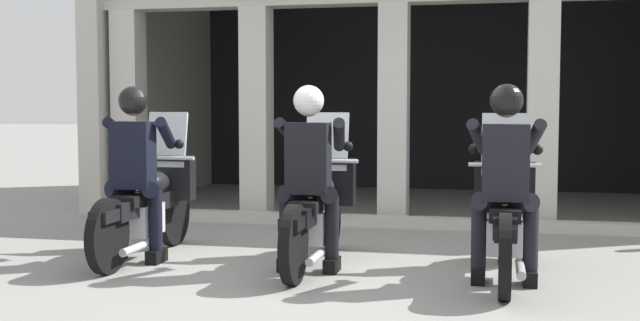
{
  "coord_description": "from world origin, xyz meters",
  "views": [
    {
      "loc": [
        1.56,
        -6.67,
        1.43
      ],
      "look_at": [
        0.0,
        0.34,
        0.92
      ],
      "focal_mm": 44.96,
      "sensor_mm": 36.0,
      "label": 1
    }
  ],
  "objects_px": {
    "motorcycle_right": "(505,217)",
    "motorcycle_center": "(317,209)",
    "motorcycle_left": "(149,203)",
    "police_officer_right": "(506,166)",
    "police_officer_left": "(135,158)",
    "police_officer_center": "(309,162)"
  },
  "relations": [
    {
      "from": "motorcycle_center",
      "to": "motorcycle_right",
      "type": "bearing_deg",
      "value": 3.92
    },
    {
      "from": "motorcycle_left",
      "to": "police_officer_center",
      "type": "xyz_separation_m",
      "value": [
        1.62,
        -0.33,
        0.44
      ]
    },
    {
      "from": "police_officer_center",
      "to": "police_officer_right",
      "type": "xyz_separation_m",
      "value": [
        1.62,
        -0.15,
        0.0
      ]
    },
    {
      "from": "police_officer_center",
      "to": "motorcycle_left",
      "type": "bearing_deg",
      "value": 177.43
    },
    {
      "from": "motorcycle_right",
      "to": "motorcycle_center",
      "type": "bearing_deg",
      "value": -172.74
    },
    {
      "from": "police_officer_left",
      "to": "police_officer_right",
      "type": "bearing_deg",
      "value": 12.43
    },
    {
      "from": "motorcycle_left",
      "to": "motorcycle_right",
      "type": "bearing_deg",
      "value": 12.43
    },
    {
      "from": "motorcycle_center",
      "to": "police_officer_right",
      "type": "relative_size",
      "value": 1.29
    },
    {
      "from": "motorcycle_left",
      "to": "police_officer_right",
      "type": "distance_m",
      "value": 3.31
    },
    {
      "from": "police_officer_left",
      "to": "police_officer_center",
      "type": "bearing_deg",
      "value": 14.12
    },
    {
      "from": "motorcycle_center",
      "to": "police_officer_center",
      "type": "xyz_separation_m",
      "value": [
        -0.0,
        -0.28,
        0.44
      ]
    },
    {
      "from": "police_officer_center",
      "to": "police_officer_right",
      "type": "relative_size",
      "value": 1.0
    },
    {
      "from": "motorcycle_center",
      "to": "police_officer_left",
      "type": "bearing_deg",
      "value": -162.76
    },
    {
      "from": "police_officer_left",
      "to": "police_officer_center",
      "type": "height_order",
      "value": "same"
    },
    {
      "from": "motorcycle_left",
      "to": "police_officer_left",
      "type": "bearing_deg",
      "value": -74.37
    },
    {
      "from": "motorcycle_center",
      "to": "police_officer_center",
      "type": "distance_m",
      "value": 0.52
    },
    {
      "from": "motorcycle_left",
      "to": "motorcycle_center",
      "type": "height_order",
      "value": "same"
    },
    {
      "from": "motorcycle_center",
      "to": "police_officer_right",
      "type": "distance_m",
      "value": 1.73
    },
    {
      "from": "police_officer_left",
      "to": "motorcycle_center",
      "type": "bearing_deg",
      "value": 24.06
    },
    {
      "from": "motorcycle_left",
      "to": "motorcycle_right",
      "type": "relative_size",
      "value": 1.0
    },
    {
      "from": "motorcycle_right",
      "to": "police_officer_right",
      "type": "bearing_deg",
      "value": -77.85
    },
    {
      "from": "police_officer_left",
      "to": "motorcycle_left",
      "type": "bearing_deg",
      "value": 105.63
    }
  ]
}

